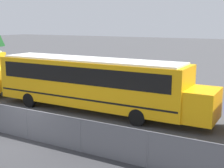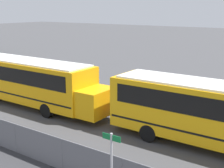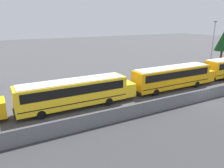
{
  "view_description": "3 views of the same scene",
  "coord_description": "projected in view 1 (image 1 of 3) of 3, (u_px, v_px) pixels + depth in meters",
  "views": [
    {
      "loc": [
        10.23,
        -10.06,
        5.33
      ],
      "look_at": [
        1.04,
        6.16,
        1.67
      ],
      "focal_mm": 50.0,
      "sensor_mm": 36.0,
      "label": 1
    },
    {
      "loc": [
        17.65,
        -8.67,
        6.75
      ],
      "look_at": [
        7.07,
        6.56,
        2.19
      ],
      "focal_mm": 50.0,
      "sensor_mm": 36.0,
      "label": 2
    },
    {
      "loc": [
        -21.85,
        -16.75,
        9.64
      ],
      "look_at": [
        -9.45,
        6.14,
        1.88
      ],
      "focal_mm": 35.0,
      "sensor_mm": 36.0,
      "label": 3
    }
  ],
  "objects": [
    {
      "name": "ground_plane",
      "position": [
        28.0,
        139.0,
        14.56
      ],
      "size": [
        200.0,
        200.0,
        0.0
      ],
      "primitive_type": "plane",
      "color": "#424244"
    },
    {
      "name": "fence",
      "position": [
        27.0,
        124.0,
        14.41
      ],
      "size": [
        84.73,
        0.07,
        1.46
      ],
      "color": "#9EA0A5",
      "rests_on": "ground_plane"
    },
    {
      "name": "school_bus_2",
      "position": [
        93.0,
        81.0,
        18.75
      ],
      "size": [
        13.88,
        2.59,
        3.24
      ],
      "color": "orange",
      "rests_on": "ground_plane"
    }
  ]
}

